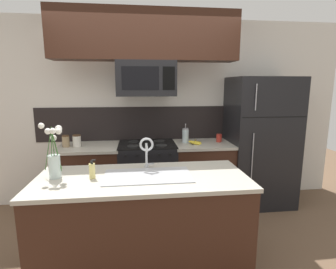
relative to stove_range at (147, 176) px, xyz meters
The scene contains 19 objects.
ground_plane 1.01m from the stove_range, 90.00° to the right, with size 10.00×10.00×0.00m, color brown.
rear_partition 0.97m from the stove_range, 51.72° to the left, with size 5.20×0.10×2.60m, color silver.
splash_band 0.76m from the stove_range, 90.00° to the left, with size 3.06×0.01×0.48m, color black.
back_counter_left 0.76m from the stove_range, behind, with size 0.79×0.65×0.91m.
back_counter_right 0.77m from the stove_range, ahead, with size 0.80×0.65×0.91m.
stove_range is the anchor object (origin of this frame).
microwave 1.31m from the stove_range, 89.84° to the right, with size 0.74×0.40×0.44m.
upper_cabinet_band 1.83m from the stove_range, 85.94° to the right, with size 2.30×0.34×0.60m, color #381E14.
refrigerator 1.66m from the stove_range, ahead, with size 0.89×0.74×1.80m.
storage_jar_tall 1.17m from the stove_range, behind, with size 0.09×0.09×0.15m.
storage_jar_medium 1.05m from the stove_range, behind, with size 0.10×0.10×0.15m.
banana_bunch 0.81m from the stove_range, ahead, with size 0.19×0.16×0.08m.
french_press 0.77m from the stove_range, ahead, with size 0.09×0.09×0.27m.
coffee_tin 1.13m from the stove_range, ahead, with size 0.08×0.08×0.11m, color #B22D23.
island_counter 1.25m from the stove_range, 94.12° to the right, with size 1.84×0.79×0.91m.
kitchen_sink 1.31m from the stove_range, 92.00° to the right, with size 0.76×0.42×0.16m.
sink_faucet 1.23m from the stove_range, 92.36° to the right, with size 0.14×0.14×0.31m.
dish_soap_bottle 1.44m from the stove_range, 112.47° to the right, with size 0.06×0.05×0.16m.
flower_vase 1.58m from the stove_range, 124.99° to the right, with size 0.19×0.14×0.48m.
Camera 1 is at (-0.13, -2.54, 1.69)m, focal length 28.00 mm.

